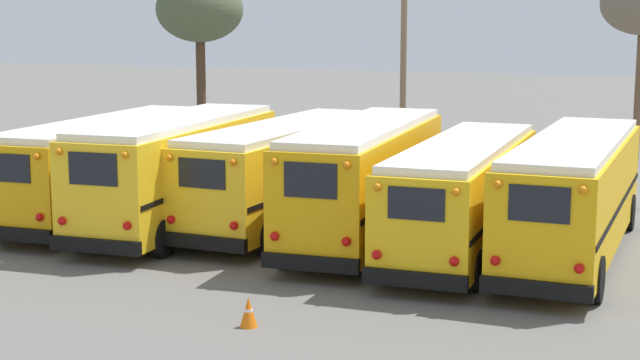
{
  "coord_description": "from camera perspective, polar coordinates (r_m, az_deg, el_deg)",
  "views": [
    {
      "loc": [
        9.9,
        -25.99,
        6.26
      ],
      "look_at": [
        0.0,
        -0.4,
        1.62
      ],
      "focal_mm": 55.0,
      "sensor_mm": 36.0,
      "label": 1
    }
  ],
  "objects": [
    {
      "name": "school_bus_1",
      "position": [
        29.04,
        -8.24,
        0.66
      ],
      "size": [
        2.98,
        9.61,
        3.3
      ],
      "color": "yellow",
      "rests_on": "ground"
    },
    {
      "name": "ground_plane",
      "position": [
        28.51,
        0.29,
        -3.08
      ],
      "size": [
        160.0,
        160.0,
        0.0
      ],
      "primitive_type": "plane",
      "color": "#66635E"
    },
    {
      "name": "fence_line",
      "position": [
        34.97,
        4.46,
        0.9
      ],
      "size": [
        22.15,
        0.06,
        1.42
      ],
      "color": "#939399",
      "rests_on": "ground"
    },
    {
      "name": "school_bus_2",
      "position": [
        29.18,
        -1.93,
        0.58
      ],
      "size": [
        2.97,
        10.12,
        3.08
      ],
      "color": "yellow",
      "rests_on": "ground"
    },
    {
      "name": "school_bus_4",
      "position": [
        26.3,
        8.36,
        -0.69
      ],
      "size": [
        2.6,
        10.29,
        2.94
      ],
      "color": "yellow",
      "rests_on": "ground"
    },
    {
      "name": "school_bus_0",
      "position": [
        31.09,
        -12.15,
        0.91
      ],
      "size": [
        2.91,
        10.26,
        3.06
      ],
      "color": "#E5A00C",
      "rests_on": "ground"
    },
    {
      "name": "utility_pole",
      "position": [
        39.28,
        4.88,
        7.11
      ],
      "size": [
        1.8,
        0.25,
        8.75
      ],
      "color": "#75604C",
      "rests_on": "ground"
    },
    {
      "name": "bare_tree_0",
      "position": [
        45.57,
        -7.02,
        9.73
      ],
      "size": [
        3.98,
        3.98,
        7.99
      ],
      "color": "#473323",
      "rests_on": "ground"
    },
    {
      "name": "traffic_cone",
      "position": [
        20.06,
        -4.18,
        -7.66
      ],
      "size": [
        0.36,
        0.36,
        0.63
      ],
      "color": "orange",
      "rests_on": "ground"
    },
    {
      "name": "school_bus_3",
      "position": [
        27.19,
        2.66,
        0.15
      ],
      "size": [
        2.92,
        9.88,
        3.31
      ],
      "color": "#E5A00C",
      "rests_on": "ground"
    },
    {
      "name": "school_bus_5",
      "position": [
        26.14,
        14.55,
        -0.7
      ],
      "size": [
        2.62,
        10.81,
        3.15
      ],
      "color": "#EAAA0F",
      "rests_on": "ground"
    }
  ]
}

